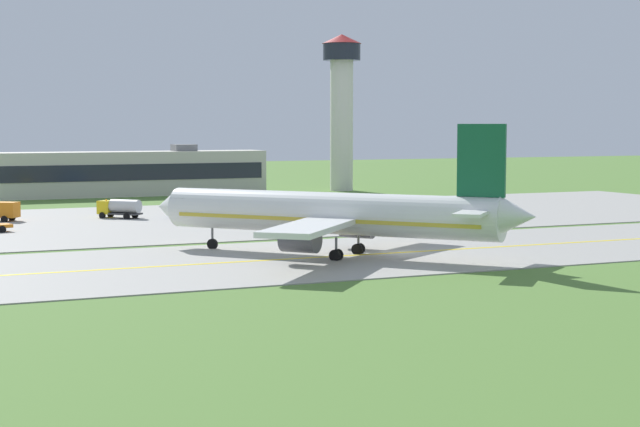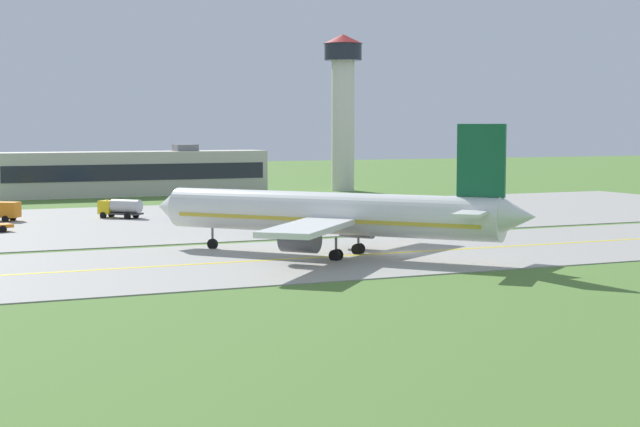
# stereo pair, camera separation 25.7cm
# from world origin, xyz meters

# --- Properties ---
(ground_plane) EXTENTS (500.00, 500.00, 0.00)m
(ground_plane) POSITION_xyz_m (0.00, 0.00, 0.00)
(ground_plane) COLOR #517A33
(taxiway_strip) EXTENTS (240.00, 28.00, 0.10)m
(taxiway_strip) POSITION_xyz_m (0.00, 0.00, 0.05)
(taxiway_strip) COLOR #9E9B93
(taxiway_strip) RESTS_ON ground
(apron_pad) EXTENTS (140.00, 52.00, 0.10)m
(apron_pad) POSITION_xyz_m (10.00, 42.00, 0.05)
(apron_pad) COLOR #9E9B93
(apron_pad) RESTS_ON ground
(taxiway_centreline) EXTENTS (220.00, 0.60, 0.01)m
(taxiway_centreline) POSITION_xyz_m (0.00, 0.00, 0.11)
(taxiway_centreline) COLOR yellow
(taxiway_centreline) RESTS_ON taxiway_strip
(airplane_lead) EXTENTS (29.62, 32.69, 12.70)m
(airplane_lead) POSITION_xyz_m (-7.18, 0.38, 4.13)
(airplane_lead) COLOR white
(airplane_lead) RESTS_ON ground
(service_truck_baggage) EXTENTS (6.26, 4.62, 2.60)m
(service_truck_baggage) POSITION_xyz_m (-7.84, 44.21, 1.53)
(service_truck_baggage) COLOR #264CA5
(service_truck_baggage) RESTS_ON ground
(service_truck_catering) EXTENTS (5.67, 5.71, 2.65)m
(service_truck_catering) POSITION_xyz_m (-16.81, 48.47, 1.53)
(service_truck_catering) COLOR yellow
(service_truck_catering) RESTS_ON ground
(terminal_building) EXTENTS (48.70, 8.10, 9.14)m
(terminal_building) POSITION_xyz_m (-4.37, 92.84, 4.00)
(terminal_building) COLOR beige
(terminal_building) RESTS_ON ground
(control_tower) EXTENTS (7.60, 7.60, 30.04)m
(control_tower) POSITION_xyz_m (36.10, 90.38, 17.91)
(control_tower) COLOR silver
(control_tower) RESTS_ON ground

